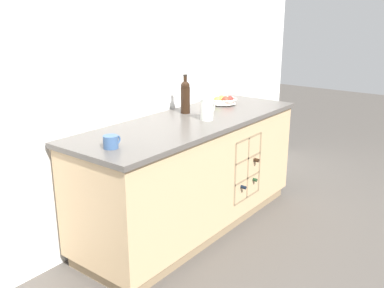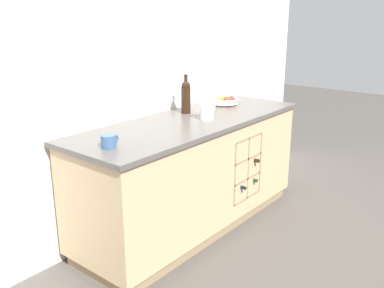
{
  "view_description": "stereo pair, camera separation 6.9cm",
  "coord_description": "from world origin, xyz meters",
  "px_view_note": "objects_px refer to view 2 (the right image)",
  "views": [
    {
      "loc": [
        -2.5,
        -1.94,
        1.68
      ],
      "look_at": [
        0.0,
        0.0,
        0.7
      ],
      "focal_mm": 40.0,
      "sensor_mm": 36.0,
      "label": 1
    },
    {
      "loc": [
        -2.46,
        -2.0,
        1.68
      ],
      "look_at": [
        0.0,
        0.0,
        0.7
      ],
      "focal_mm": 40.0,
      "sensor_mm": 36.0,
      "label": 2
    }
  ],
  "objects_px": {
    "fruit_bowl": "(224,100)",
    "white_pitcher": "(207,109)",
    "ceramic_mug": "(109,141)",
    "standing_wine_bottle": "(186,96)"
  },
  "relations": [
    {
      "from": "white_pitcher",
      "to": "standing_wine_bottle",
      "type": "distance_m",
      "value": 0.29
    },
    {
      "from": "ceramic_mug",
      "to": "standing_wine_bottle",
      "type": "height_order",
      "value": "standing_wine_bottle"
    },
    {
      "from": "fruit_bowl",
      "to": "ceramic_mug",
      "type": "height_order",
      "value": "fruit_bowl"
    },
    {
      "from": "fruit_bowl",
      "to": "standing_wine_bottle",
      "type": "bearing_deg",
      "value": 174.01
    },
    {
      "from": "fruit_bowl",
      "to": "white_pitcher",
      "type": "xyz_separation_m",
      "value": [
        -0.55,
        -0.22,
        0.05
      ]
    },
    {
      "from": "white_pitcher",
      "to": "ceramic_mug",
      "type": "xyz_separation_m",
      "value": [
        -0.92,
        0.04,
        -0.05
      ]
    },
    {
      "from": "fruit_bowl",
      "to": "standing_wine_bottle",
      "type": "relative_size",
      "value": 0.8
    },
    {
      "from": "fruit_bowl",
      "to": "white_pitcher",
      "type": "height_order",
      "value": "white_pitcher"
    },
    {
      "from": "white_pitcher",
      "to": "ceramic_mug",
      "type": "relative_size",
      "value": 1.32
    },
    {
      "from": "white_pitcher",
      "to": "fruit_bowl",
      "type": "bearing_deg",
      "value": 22.03
    }
  ]
}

